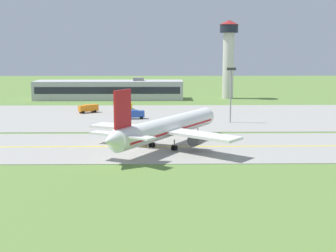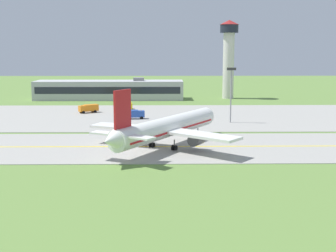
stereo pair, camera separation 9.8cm
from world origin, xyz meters
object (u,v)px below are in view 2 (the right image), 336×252
Objects in this scene: airplane_lead at (167,127)px; service_truck_baggage at (128,105)px; service_truck_catering at (89,108)px; apron_light_mast at (231,88)px; service_truck_fuel at (134,114)px; control_tower at (229,52)px.

airplane_lead is 58.58m from service_truck_baggage.
apron_light_mast is (40.97, -19.46, 7.79)m from service_truck_catering.
service_truck_fuel is at bearing -81.39° from service_truck_baggage.
service_truck_baggage and service_truck_fuel have the same top height.
service_truck_catering is (-14.67, 12.81, 0.00)m from service_truck_fuel.
control_tower is (34.52, 54.63, 16.81)m from service_truck_fuel.
apron_light_mast reaches higher than service_truck_catering.
service_truck_fuel and service_truck_catering have the same top height.
service_truck_baggage is 1.02× the size of service_truck_fuel.
service_truck_fuel is (-8.96, 37.47, -2.60)m from airplane_lead.
service_truck_fuel is 0.20× the size of control_tower.
service_truck_baggage is 1.02× the size of service_truck_catering.
apron_light_mast is (-8.22, -61.28, -9.02)m from control_tower.
service_truck_fuel is 1.01× the size of service_truck_catering.
control_tower reaches higher than service_truck_baggage.
apron_light_mast reaches higher than service_truck_baggage.
airplane_lead is at bearing -78.21° from service_truck_baggage.
service_truck_catering is 0.42× the size of apron_light_mast.
airplane_lead is at bearing -76.56° from service_truck_fuel.
service_truck_baggage is 0.43× the size of apron_light_mast.
airplane_lead is 96.63m from control_tower.
airplane_lead is at bearing -105.51° from control_tower.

